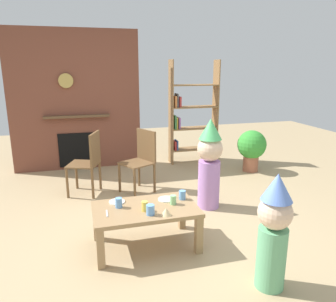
{
  "coord_description": "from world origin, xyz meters",
  "views": [
    {
      "loc": [
        -0.9,
        -3.32,
        1.79
      ],
      "look_at": [
        0.15,
        0.4,
        0.78
      ],
      "focal_mm": 34.95,
      "sensor_mm": 36.0,
      "label": 1
    }
  ],
  "objects_px": {
    "dining_chair_left": "(89,160)",
    "coffee_table": "(146,214)",
    "bookshelf": "(190,115)",
    "child_in_pink": "(209,162)",
    "paper_cup_center": "(182,195)",
    "paper_cup_far_left": "(119,203)",
    "paper_cup_far_right": "(150,210)",
    "dining_chair_middle": "(142,157)",
    "paper_plate_front": "(166,199)",
    "paper_cup_near_left": "(145,206)",
    "child_with_cone_hat": "(274,229)",
    "paper_cup_near_right": "(173,200)",
    "paper_plate_rear": "(117,202)",
    "potted_plant_tall": "(252,147)",
    "birthday_cake_slice": "(166,212)"
  },
  "relations": [
    {
      "from": "child_with_cone_hat",
      "to": "dining_chair_middle",
      "type": "xyz_separation_m",
      "value": [
        -0.59,
        2.43,
        -0.01
      ]
    },
    {
      "from": "paper_cup_near_right",
      "to": "dining_chair_middle",
      "type": "height_order",
      "value": "dining_chair_middle"
    },
    {
      "from": "paper_plate_front",
      "to": "dining_chair_middle",
      "type": "distance_m",
      "value": 1.4
    },
    {
      "from": "bookshelf",
      "to": "child_in_pink",
      "type": "xyz_separation_m",
      "value": [
        -0.46,
        -2.04,
        -0.28
      ]
    },
    {
      "from": "paper_cup_near_right",
      "to": "paper_plate_rear",
      "type": "relative_size",
      "value": 0.59
    },
    {
      "from": "paper_plate_front",
      "to": "dining_chair_middle",
      "type": "height_order",
      "value": "dining_chair_middle"
    },
    {
      "from": "paper_cup_far_right",
      "to": "paper_plate_rear",
      "type": "distance_m",
      "value": 0.46
    },
    {
      "from": "paper_cup_far_right",
      "to": "dining_chair_middle",
      "type": "distance_m",
      "value": 1.72
    },
    {
      "from": "birthday_cake_slice",
      "to": "dining_chair_left",
      "type": "height_order",
      "value": "dining_chair_left"
    },
    {
      "from": "bookshelf",
      "to": "paper_plate_front",
      "type": "relative_size",
      "value": 11.38
    },
    {
      "from": "bookshelf",
      "to": "child_with_cone_hat",
      "type": "relative_size",
      "value": 1.91
    },
    {
      "from": "birthday_cake_slice",
      "to": "paper_cup_far_right",
      "type": "bearing_deg",
      "value": 159.84
    },
    {
      "from": "bookshelf",
      "to": "paper_cup_far_right",
      "type": "distance_m",
      "value": 3.3
    },
    {
      "from": "paper_cup_near_left",
      "to": "child_with_cone_hat",
      "type": "xyz_separation_m",
      "value": [
        0.88,
        -0.82,
        0.05
      ]
    },
    {
      "from": "dining_chair_middle",
      "to": "paper_plate_front",
      "type": "bearing_deg",
      "value": 61.78
    },
    {
      "from": "coffee_table",
      "to": "paper_plate_front",
      "type": "relative_size",
      "value": 6.19
    },
    {
      "from": "dining_chair_left",
      "to": "paper_cup_center",
      "type": "bearing_deg",
      "value": 141.13
    },
    {
      "from": "paper_cup_far_right",
      "to": "paper_plate_front",
      "type": "bearing_deg",
      "value": 52.19
    },
    {
      "from": "dining_chair_middle",
      "to": "dining_chair_left",
      "type": "bearing_deg",
      "value": -33.4
    },
    {
      "from": "dining_chair_left",
      "to": "coffee_table",
      "type": "bearing_deg",
      "value": 127.01
    },
    {
      "from": "bookshelf",
      "to": "paper_cup_near_left",
      "type": "bearing_deg",
      "value": -117.25
    },
    {
      "from": "paper_plate_front",
      "to": "child_in_pink",
      "type": "xyz_separation_m",
      "value": [
        0.74,
        0.6,
        0.18
      ]
    },
    {
      "from": "paper_cup_far_right",
      "to": "paper_plate_front",
      "type": "relative_size",
      "value": 0.59
    },
    {
      "from": "paper_cup_far_left",
      "to": "potted_plant_tall",
      "type": "bearing_deg",
      "value": 36.29
    },
    {
      "from": "paper_cup_center",
      "to": "paper_cup_far_right",
      "type": "height_order",
      "value": "paper_cup_far_right"
    },
    {
      "from": "paper_cup_far_left",
      "to": "child_with_cone_hat",
      "type": "bearing_deg",
      "value": -41.08
    },
    {
      "from": "child_in_pink",
      "to": "birthday_cake_slice",
      "type": "bearing_deg",
      "value": 12.52
    },
    {
      "from": "paper_cup_near_left",
      "to": "dining_chair_left",
      "type": "distance_m",
      "value": 1.74
    },
    {
      "from": "paper_cup_near_left",
      "to": "paper_cup_far_right",
      "type": "bearing_deg",
      "value": -70.55
    },
    {
      "from": "dining_chair_left",
      "to": "dining_chair_middle",
      "type": "distance_m",
      "value": 0.74
    },
    {
      "from": "coffee_table",
      "to": "paper_cup_near_right",
      "type": "bearing_deg",
      "value": -0.53
    },
    {
      "from": "paper_cup_far_right",
      "to": "dining_chair_middle",
      "type": "height_order",
      "value": "dining_chair_middle"
    },
    {
      "from": "coffee_table",
      "to": "paper_cup_center",
      "type": "bearing_deg",
      "value": 12.6
    },
    {
      "from": "paper_cup_center",
      "to": "child_in_pink",
      "type": "height_order",
      "value": "child_in_pink"
    },
    {
      "from": "dining_chair_middle",
      "to": "paper_cup_far_left",
      "type": "bearing_deg",
      "value": 42.83
    },
    {
      "from": "paper_plate_front",
      "to": "child_with_cone_hat",
      "type": "relative_size",
      "value": 0.17
    },
    {
      "from": "paper_cup_center",
      "to": "paper_plate_rear",
      "type": "relative_size",
      "value": 0.59
    },
    {
      "from": "bookshelf",
      "to": "paper_cup_center",
      "type": "bearing_deg",
      "value": -111.02
    },
    {
      "from": "child_with_cone_hat",
      "to": "paper_cup_near_left",
      "type": "bearing_deg",
      "value": 3.4
    },
    {
      "from": "paper_cup_far_left",
      "to": "paper_cup_far_right",
      "type": "distance_m",
      "value": 0.36
    },
    {
      "from": "paper_cup_near_left",
      "to": "paper_cup_center",
      "type": "distance_m",
      "value": 0.47
    },
    {
      "from": "child_with_cone_hat",
      "to": "paper_cup_far_left",
      "type": "bearing_deg",
      "value": 5.38
    },
    {
      "from": "child_with_cone_hat",
      "to": "dining_chair_left",
      "type": "bearing_deg",
      "value": -15.56
    },
    {
      "from": "paper_cup_center",
      "to": "paper_cup_far_left",
      "type": "xyz_separation_m",
      "value": [
        -0.67,
        -0.03,
        0.0
      ]
    },
    {
      "from": "paper_cup_far_left",
      "to": "paper_cup_far_right",
      "type": "bearing_deg",
      "value": -42.54
    },
    {
      "from": "paper_cup_far_left",
      "to": "child_in_pink",
      "type": "distance_m",
      "value": 1.41
    },
    {
      "from": "potted_plant_tall",
      "to": "paper_cup_near_left",
      "type": "bearing_deg",
      "value": -138.89
    },
    {
      "from": "dining_chair_left",
      "to": "dining_chair_middle",
      "type": "height_order",
      "value": "same"
    },
    {
      "from": "paper_cup_far_right",
      "to": "bookshelf",
      "type": "bearing_deg",
      "value": 64.06
    },
    {
      "from": "paper_cup_center",
      "to": "child_in_pink",
      "type": "xyz_separation_m",
      "value": [
        0.57,
        0.63,
        0.14
      ]
    }
  ]
}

